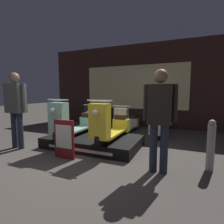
% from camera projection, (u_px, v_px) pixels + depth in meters
% --- Properties ---
extents(ground_plane, '(30.00, 30.00, 0.00)m').
position_uv_depth(ground_plane, '(78.00, 161.00, 3.42)').
color(ground_plane, '#423D38').
extents(shop_wall_back, '(7.35, 0.09, 3.20)m').
position_uv_depth(shop_wall_back, '(134.00, 86.00, 6.92)').
color(shop_wall_back, '#331E19').
rests_on(shop_wall_back, ground_plane).
extents(display_platform, '(2.29, 1.34, 0.25)m').
position_uv_depth(display_platform, '(93.00, 141.00, 4.37)').
color(display_platform, black).
rests_on(display_platform, ground_plane).
extents(scooter_display_left, '(0.55, 1.70, 0.95)m').
position_uv_depth(scooter_display_left, '(73.00, 122.00, 4.43)').
color(scooter_display_left, black).
rests_on(scooter_display_left, display_platform).
extents(scooter_display_right, '(0.55, 1.70, 0.95)m').
position_uv_depth(scooter_display_right, '(111.00, 125.00, 4.03)').
color(scooter_display_right, black).
rests_on(scooter_display_right, display_platform).
extents(scooter_backrow_0, '(0.55, 1.70, 0.95)m').
position_uv_depth(scooter_backrow_0, '(99.00, 120.00, 6.27)').
color(scooter_backrow_0, black).
rests_on(scooter_backrow_0, ground_plane).
extents(scooter_backrow_1, '(0.55, 1.70, 0.95)m').
position_uv_depth(scooter_backrow_1, '(127.00, 122.00, 5.86)').
color(scooter_backrow_1, black).
rests_on(scooter_backrow_1, ground_plane).
extents(scooter_backrow_2, '(0.55, 1.70, 0.95)m').
position_uv_depth(scooter_backrow_2, '(159.00, 124.00, 5.46)').
color(scooter_backrow_2, black).
rests_on(scooter_backrow_2, ground_plane).
extents(person_left_browsing, '(0.62, 0.26, 1.81)m').
position_uv_depth(person_left_browsing, '(16.00, 103.00, 4.11)').
color(person_left_browsing, '#232838').
rests_on(person_left_browsing, ground_plane).
extents(person_right_browsing, '(0.54, 0.22, 1.72)m').
position_uv_depth(person_right_browsing, '(160.00, 114.00, 2.85)').
color(person_right_browsing, '#232838').
rests_on(person_right_browsing, ground_plane).
extents(price_sign_board, '(0.47, 0.04, 0.79)m').
position_uv_depth(price_sign_board, '(64.00, 139.00, 3.54)').
color(price_sign_board, maroon).
rests_on(price_sign_board, ground_plane).
extents(street_bollard, '(0.13, 0.13, 0.89)m').
position_uv_depth(street_bollard, '(211.00, 146.00, 2.98)').
color(street_bollard, gray).
rests_on(street_bollard, ground_plane).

